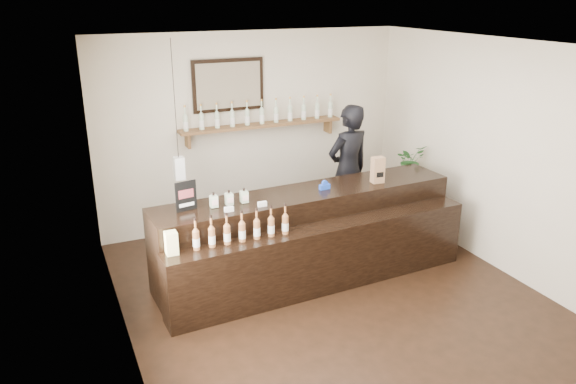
{
  "coord_description": "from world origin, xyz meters",
  "views": [
    {
      "loc": [
        -2.76,
        -4.95,
        3.3
      ],
      "look_at": [
        -0.24,
        0.7,
        1.08
      ],
      "focal_mm": 35.0,
      "sensor_mm": 36.0,
      "label": 1
    }
  ],
  "objects": [
    {
      "name": "back_wall_decor",
      "position": [
        -0.15,
        2.37,
        1.76
      ],
      "size": [
        2.66,
        0.96,
        1.69
      ],
      "color": "brown",
      "rests_on": "ground"
    },
    {
      "name": "paper_bag",
      "position": [
        0.95,
        0.64,
        1.21
      ],
      "size": [
        0.16,
        0.13,
        0.33
      ],
      "color": "#9A6C4A",
      "rests_on": "counter"
    },
    {
      "name": "tape_dispenser",
      "position": [
        0.24,
        0.68,
        1.09
      ],
      "size": [
        0.14,
        0.06,
        0.11
      ],
      "color": "blue",
      "rests_on": "counter"
    },
    {
      "name": "side_cabinet",
      "position": [
        2.0,
        1.4,
        0.39
      ],
      "size": [
        0.42,
        0.56,
        0.78
      ],
      "color": "brown",
      "rests_on": "ground"
    },
    {
      "name": "potted_plant",
      "position": [
        2.0,
        1.4,
        1.01
      ],
      "size": [
        0.46,
        0.41,
        0.45
      ],
      "primitive_type": "imported",
      "rotation": [
        0.0,
        0.0,
        0.17
      ],
      "color": "#285C24",
      "rests_on": "side_cabinet"
    },
    {
      "name": "room_shell",
      "position": [
        0.0,
        0.0,
        1.7
      ],
      "size": [
        5.0,
        5.0,
        5.0
      ],
      "color": "beige",
      "rests_on": "ground"
    },
    {
      "name": "shopkeeper",
      "position": [
        1.06,
        1.55,
        1.05
      ],
      "size": [
        0.85,
        0.63,
        2.11
      ],
      "primitive_type": "imported",
      "rotation": [
        0.0,
        0.0,
        3.32
      ],
      "color": "black",
      "rests_on": "ground"
    },
    {
      "name": "promo_sign",
      "position": [
        -1.45,
        0.67,
        1.22
      ],
      "size": [
        0.24,
        0.06,
        0.33
      ],
      "color": "black",
      "rests_on": "counter"
    },
    {
      "name": "ground",
      "position": [
        0.0,
        0.0,
        0.0
      ],
      "size": [
        5.0,
        5.0,
        0.0
      ],
      "primitive_type": "plane",
      "color": "black",
      "rests_on": "ground"
    },
    {
      "name": "counter",
      "position": [
        -0.0,
        0.56,
        0.49
      ],
      "size": [
        3.79,
        1.18,
        1.22
      ],
      "color": "black",
      "rests_on": "ground"
    }
  ]
}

